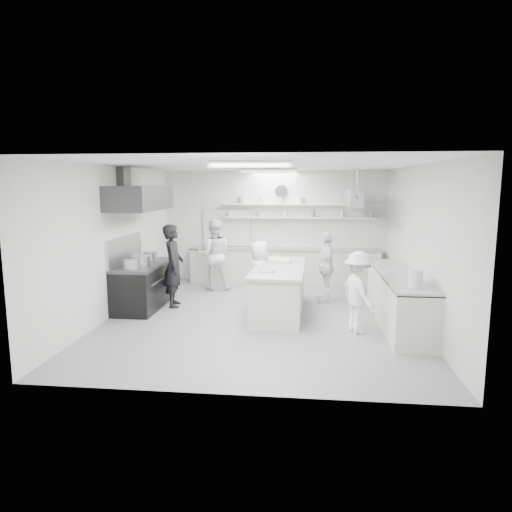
# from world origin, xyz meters

# --- Properties ---
(floor) EXTENTS (6.00, 7.00, 0.02)m
(floor) POSITION_xyz_m (0.00, 0.00, -0.01)
(floor) COLOR #999999
(floor) RESTS_ON ground
(ceiling) EXTENTS (6.00, 7.00, 0.02)m
(ceiling) POSITION_xyz_m (0.00, 0.00, 3.01)
(ceiling) COLOR white
(ceiling) RESTS_ON wall_back
(wall_back) EXTENTS (6.00, 0.04, 3.00)m
(wall_back) POSITION_xyz_m (0.00, 3.50, 1.50)
(wall_back) COLOR silver
(wall_back) RESTS_ON floor
(wall_front) EXTENTS (6.00, 0.04, 3.00)m
(wall_front) POSITION_xyz_m (0.00, -3.50, 1.50)
(wall_front) COLOR silver
(wall_front) RESTS_ON floor
(wall_left) EXTENTS (0.04, 7.00, 3.00)m
(wall_left) POSITION_xyz_m (-3.00, 0.00, 1.50)
(wall_left) COLOR silver
(wall_left) RESTS_ON floor
(wall_right) EXTENTS (0.04, 7.00, 3.00)m
(wall_right) POSITION_xyz_m (3.00, 0.00, 1.50)
(wall_right) COLOR silver
(wall_right) RESTS_ON floor
(stove) EXTENTS (0.80, 1.80, 0.90)m
(stove) POSITION_xyz_m (-2.60, 0.40, 0.45)
(stove) COLOR black
(stove) RESTS_ON floor
(exhaust_hood) EXTENTS (0.85, 2.00, 0.50)m
(exhaust_hood) POSITION_xyz_m (-2.60, 0.40, 2.35)
(exhaust_hood) COLOR #3D3D3D
(exhaust_hood) RESTS_ON wall_left
(back_counter) EXTENTS (5.00, 0.60, 0.92)m
(back_counter) POSITION_xyz_m (0.30, 3.20, 0.46)
(back_counter) COLOR beige
(back_counter) RESTS_ON floor
(shelf_lower) EXTENTS (4.20, 0.26, 0.04)m
(shelf_lower) POSITION_xyz_m (0.70, 3.37, 1.75)
(shelf_lower) COLOR beige
(shelf_lower) RESTS_ON wall_back
(shelf_upper) EXTENTS (4.20, 0.26, 0.04)m
(shelf_upper) POSITION_xyz_m (0.70, 3.37, 2.10)
(shelf_upper) COLOR beige
(shelf_upper) RESTS_ON wall_back
(pass_through_window) EXTENTS (1.30, 0.04, 1.00)m
(pass_through_window) POSITION_xyz_m (-1.30, 3.48, 1.45)
(pass_through_window) COLOR black
(pass_through_window) RESTS_ON wall_back
(wall_clock) EXTENTS (0.32, 0.05, 0.32)m
(wall_clock) POSITION_xyz_m (0.20, 3.46, 2.45)
(wall_clock) COLOR silver
(wall_clock) RESTS_ON wall_back
(right_counter) EXTENTS (0.74, 3.30, 0.94)m
(right_counter) POSITION_xyz_m (2.65, -0.20, 0.47)
(right_counter) COLOR beige
(right_counter) RESTS_ON floor
(pot_rack) EXTENTS (0.30, 1.60, 0.40)m
(pot_rack) POSITION_xyz_m (2.00, 2.40, 2.30)
(pot_rack) COLOR #B0B2B5
(pot_rack) RESTS_ON ceiling
(light_fixture_front) EXTENTS (1.30, 0.25, 0.10)m
(light_fixture_front) POSITION_xyz_m (0.00, -1.80, 2.94)
(light_fixture_front) COLOR beige
(light_fixture_front) RESTS_ON ceiling
(light_fixture_rear) EXTENTS (1.30, 0.25, 0.10)m
(light_fixture_rear) POSITION_xyz_m (0.00, 1.80, 2.94)
(light_fixture_rear) COLOR beige
(light_fixture_rear) RESTS_ON ceiling
(prep_island) EXTENTS (1.00, 2.54, 0.93)m
(prep_island) POSITION_xyz_m (0.34, 0.29, 0.46)
(prep_island) COLOR beige
(prep_island) RESTS_ON floor
(stove_pot) EXTENTS (0.43, 0.43, 0.24)m
(stove_pot) POSITION_xyz_m (-2.60, 0.30, 1.03)
(stove_pot) COLOR #B0B2B5
(stove_pot) RESTS_ON stove
(cook_stove) EXTENTS (0.55, 0.72, 1.79)m
(cook_stove) POSITION_xyz_m (-1.97, 0.58, 0.90)
(cook_stove) COLOR black
(cook_stove) RESTS_ON floor
(cook_back) EXTENTS (0.95, 0.79, 1.77)m
(cook_back) POSITION_xyz_m (-1.41, 2.26, 0.88)
(cook_back) COLOR white
(cook_back) RESTS_ON floor
(cook_island_left) EXTENTS (0.54, 0.76, 1.46)m
(cook_island_left) POSITION_xyz_m (-0.09, 0.60, 0.73)
(cook_island_left) COLOR white
(cook_island_left) RESTS_ON floor
(cook_island_right) EXTENTS (0.44, 0.95, 1.59)m
(cook_island_right) POSITION_xyz_m (1.33, 1.36, 0.79)
(cook_island_right) COLOR white
(cook_island_right) RESTS_ON floor
(cook_right) EXTENTS (0.85, 1.08, 1.47)m
(cook_right) POSITION_xyz_m (1.82, -0.80, 0.73)
(cook_right) COLOR white
(cook_right) RESTS_ON floor
(bowl_island_a) EXTENTS (0.35, 0.35, 0.07)m
(bowl_island_a) POSITION_xyz_m (0.15, -0.32, 0.96)
(bowl_island_a) COLOR #B0B2B5
(bowl_island_a) RESTS_ON prep_island
(bowl_island_b) EXTENTS (0.22, 0.22, 0.05)m
(bowl_island_b) POSITION_xyz_m (0.49, 0.49, 0.95)
(bowl_island_b) COLOR beige
(bowl_island_b) RESTS_ON prep_island
(bowl_right) EXTENTS (0.25, 0.25, 0.05)m
(bowl_right) POSITION_xyz_m (2.45, -0.17, 0.97)
(bowl_right) COLOR beige
(bowl_right) RESTS_ON right_counter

